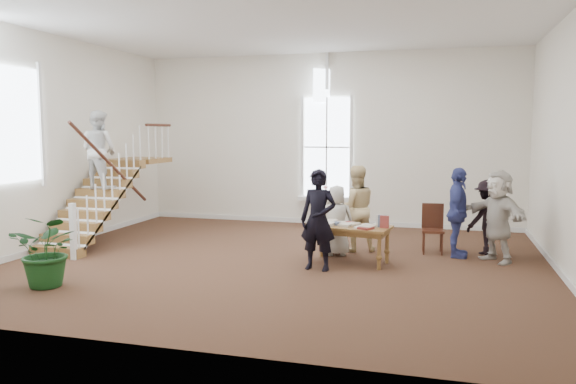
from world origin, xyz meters
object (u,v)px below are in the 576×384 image
(person_yellow, at_px, (355,208))
(floor_plant, at_px, (48,251))
(woman_cluster_a, at_px, (458,213))
(side_chair, at_px, (433,225))
(woman_cluster_c, at_px, (498,216))
(police_officer, at_px, (318,220))
(library_table, at_px, (349,230))
(elderly_woman, at_px, (337,220))
(woman_cluster_b, at_px, (488,217))

(person_yellow, xyz_separation_m, floor_plant, (-4.31, -3.98, -0.30))
(woman_cluster_a, relative_size, side_chair, 1.77)
(woman_cluster_c, xyz_separation_m, floor_plant, (-7.05, -3.74, -0.29))
(police_officer, distance_m, woman_cluster_c, 3.49)
(police_officer, relative_size, side_chair, 1.80)
(side_chair, bearing_deg, floor_plant, -148.13)
(library_table, relative_size, woman_cluster_c, 0.92)
(elderly_woman, bearing_deg, police_officer, 73.10)
(elderly_woman, relative_size, side_chair, 1.41)
(woman_cluster_b, distance_m, side_chair, 1.10)
(woman_cluster_c, height_order, side_chair, woman_cluster_c)
(library_table, distance_m, woman_cluster_c, 2.84)
(library_table, distance_m, woman_cluster_a, 2.25)
(woman_cluster_a, bearing_deg, woman_cluster_c, -101.61)
(elderly_woman, distance_m, person_yellow, 0.61)
(elderly_woman, height_order, person_yellow, person_yellow)
(elderly_woman, distance_m, woman_cluster_b, 3.06)
(person_yellow, distance_m, woman_cluster_b, 2.65)
(elderly_woman, bearing_deg, woman_cluster_c, 172.60)
(library_table, height_order, woman_cluster_a, woman_cluster_a)
(woman_cluster_b, relative_size, side_chair, 1.51)
(elderly_woman, relative_size, floor_plant, 1.21)
(police_officer, height_order, woman_cluster_c, police_officer)
(woman_cluster_a, bearing_deg, library_table, 122.05)
(library_table, relative_size, person_yellow, 0.91)
(woman_cluster_a, bearing_deg, woman_cluster_b, -49.34)
(woman_cluster_c, bearing_deg, elderly_woman, -122.87)
(woman_cluster_b, xyz_separation_m, floor_plant, (-6.92, -4.39, -0.17))
(person_yellow, relative_size, side_chair, 1.77)
(woman_cluster_b, bearing_deg, floor_plant, -7.22)
(police_officer, distance_m, woman_cluster_a, 2.96)
(library_table, bearing_deg, person_yellow, 101.49)
(woman_cluster_b, bearing_deg, person_yellow, -30.63)
(woman_cluster_b, relative_size, woman_cluster_c, 0.86)
(elderly_woman, bearing_deg, floor_plant, 28.61)
(police_officer, relative_size, woman_cluster_b, 1.20)
(library_table, relative_size, floor_plant, 1.38)
(woman_cluster_a, height_order, woman_cluster_b, woman_cluster_a)
(library_table, height_order, floor_plant, floor_plant)
(side_chair, bearing_deg, library_table, -141.75)
(police_officer, height_order, side_chair, police_officer)
(person_yellow, bearing_deg, library_table, 70.01)
(elderly_woman, xyz_separation_m, side_chair, (1.85, 0.77, -0.15))
(floor_plant, bearing_deg, woman_cluster_a, 31.91)
(police_officer, relative_size, floor_plant, 1.55)
(elderly_woman, bearing_deg, woman_cluster_b, -174.96)
(elderly_woman, bearing_deg, library_table, 107.91)
(elderly_woman, relative_size, person_yellow, 0.79)
(woman_cluster_a, bearing_deg, police_officer, 129.11)
(library_table, xyz_separation_m, floor_plant, (-4.35, -2.88, -0.05))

